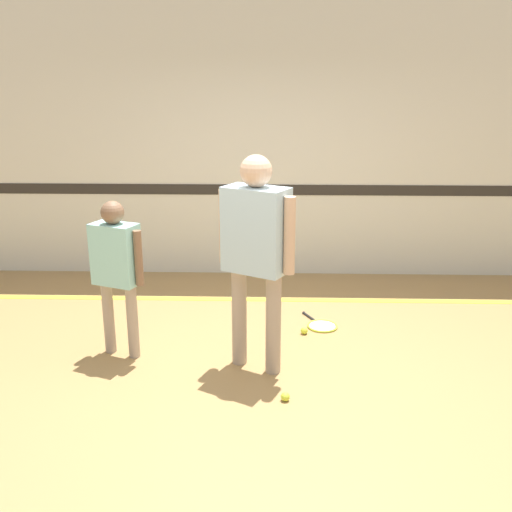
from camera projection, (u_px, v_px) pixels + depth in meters
The scene contains 8 objects.
ground_plane at pixel (253, 380), 4.44m from camera, with size 16.00×16.00×0.00m, color #A87F4C.
wall_back at pixel (261, 140), 6.49m from camera, with size 16.00×0.07×3.20m.
floor_stripe at pixel (259, 299), 6.08m from camera, with size 14.40×0.10×0.01m.
person_instructor at pixel (256, 241), 4.34m from camera, with size 0.59×0.46×1.72m.
person_student_left at pixel (116, 262), 4.63m from camera, with size 0.47×0.33×1.33m.
racket_spare_on_floor at pixel (321, 325), 5.42m from camera, with size 0.39×0.52×0.03m.
tennis_ball_near_instructor at pixel (285, 397), 4.14m from camera, with size 0.07×0.07×0.07m, color #CCE038.
tennis_ball_by_spare_racket at pixel (304, 331), 5.24m from camera, with size 0.07×0.07×0.07m, color #CCE038.
Camera 1 is at (0.14, -3.96, 2.23)m, focal length 40.00 mm.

